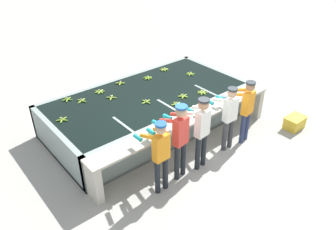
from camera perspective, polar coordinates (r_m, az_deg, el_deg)
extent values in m
plane|color=#A3A099|center=(7.67, 4.71, -6.77)|extent=(80.00, 80.00, 0.00)
cube|color=gray|center=(8.75, -3.35, -1.20)|extent=(5.11, 2.63, 0.06)
cube|color=gray|center=(7.71, 2.21, -2.46)|extent=(5.11, 0.12, 0.87)
cube|color=gray|center=(9.47, -8.04, 3.99)|extent=(5.11, 0.12, 0.87)
cube|color=gray|center=(7.58, -18.70, -5.01)|extent=(0.12, 2.63, 0.87)
cube|color=gray|center=(10.05, 8.02, 5.65)|extent=(0.12, 2.63, 0.87)
cube|color=black|center=(8.53, -3.44, 1.26)|extent=(4.87, 2.39, 0.80)
cube|color=gray|center=(7.39, -7.62, -4.44)|extent=(0.06, 0.80, 0.87)
cube|color=gray|center=(8.00, 0.01, -1.07)|extent=(0.06, 0.80, 0.87)
cube|color=gray|center=(8.77, 6.41, 1.79)|extent=(0.06, 0.80, 0.87)
cube|color=#B7B2A3|center=(7.32, 3.76, -0.72)|extent=(5.11, 0.45, 0.05)
cube|color=#B7B2A3|center=(6.46, -12.75, -11.41)|extent=(0.16, 0.41, 0.82)
cube|color=#B7B2A3|center=(9.20, 14.87, 2.17)|extent=(0.16, 0.41, 0.82)
cylinder|color=#1E2328|center=(6.45, -1.83, -10.73)|extent=(0.11, 0.11, 0.78)
cylinder|color=#1E2328|center=(6.55, -0.47, -9.97)|extent=(0.11, 0.11, 0.78)
cube|color=orange|center=(6.08, -1.21, -5.64)|extent=(0.32, 0.18, 0.55)
sphere|color=tan|center=(5.85, -1.25, -2.41)|extent=(0.21, 0.21, 0.21)
cylinder|color=#1E5199|center=(5.80, -1.26, -1.62)|extent=(0.22, 0.22, 0.04)
cylinder|color=orange|center=(6.05, -3.92, -3.72)|extent=(0.09, 0.31, 0.18)
cylinder|color=#1EA3AD|center=(6.31, -5.27, -3.97)|extent=(0.09, 0.20, 0.08)
cylinder|color=orange|center=(6.21, -1.59, -2.61)|extent=(0.09, 0.31, 0.18)
cylinder|color=#1EA3AD|center=(6.47, -3.00, -2.91)|extent=(0.09, 0.20, 0.08)
cylinder|color=#1E2328|center=(6.74, 1.56, -8.28)|extent=(0.11, 0.11, 0.84)
cylinder|color=#1E2328|center=(6.86, 2.66, -7.48)|extent=(0.11, 0.11, 0.84)
cube|color=#DB3D33|center=(6.37, 2.24, -2.85)|extent=(0.34, 0.21, 0.59)
sphere|color=tan|center=(6.14, 2.32, 0.58)|extent=(0.23, 0.23, 0.23)
cylinder|color=#1E5199|center=(6.08, 2.34, 1.42)|extent=(0.24, 0.24, 0.04)
cylinder|color=#DB3D33|center=(6.29, -0.40, -1.00)|extent=(0.12, 0.32, 0.18)
cylinder|color=#1EA3AD|center=(6.52, -2.02, -1.45)|extent=(0.11, 0.21, 0.08)
cylinder|color=#DB3D33|center=(6.50, 1.50, 0.12)|extent=(0.12, 0.32, 0.18)
cylinder|color=#1EA3AD|center=(6.72, -0.14, -0.36)|extent=(0.11, 0.21, 0.08)
cylinder|color=#1E2328|center=(7.02, 5.20, -6.64)|extent=(0.11, 0.11, 0.83)
cylinder|color=#1E2328|center=(7.14, 6.23, -5.93)|extent=(0.11, 0.11, 0.83)
cube|color=white|center=(6.68, 6.03, -1.46)|extent=(0.34, 0.20, 0.58)
sphere|color=tan|center=(6.46, 6.23, 1.80)|extent=(0.22, 0.22, 0.22)
cylinder|color=#282D33|center=(6.41, 6.28, 2.59)|extent=(0.23, 0.23, 0.04)
cylinder|color=white|center=(6.60, 3.56, 0.33)|extent=(0.11, 0.32, 0.18)
cylinder|color=teal|center=(6.82, 1.94, -0.11)|extent=(0.10, 0.21, 0.08)
cylinder|color=white|center=(6.81, 5.33, 1.32)|extent=(0.11, 0.32, 0.18)
cylinder|color=teal|center=(7.03, 3.70, 0.85)|extent=(0.10, 0.21, 0.08)
cylinder|color=#38383D|center=(7.66, 9.83, -3.62)|extent=(0.11, 0.11, 0.78)
cylinder|color=#38383D|center=(7.79, 10.86, -3.10)|extent=(0.11, 0.11, 0.78)
cube|color=white|center=(7.37, 10.83, 0.92)|extent=(0.33, 0.19, 0.55)
sphere|color=tan|center=(7.18, 11.14, 3.77)|extent=(0.21, 0.21, 0.21)
cylinder|color=#282D33|center=(7.14, 11.22, 4.45)|extent=(0.22, 0.22, 0.04)
cylinder|color=white|center=(7.32, 8.70, 2.63)|extent=(0.10, 0.31, 0.18)
cylinder|color=#1EA3AD|center=(7.56, 7.28, 2.26)|extent=(0.09, 0.20, 0.08)
cylinder|color=white|center=(7.53, 10.44, 3.31)|extent=(0.10, 0.31, 0.18)
cylinder|color=#1EA3AD|center=(7.76, 9.00, 2.93)|extent=(0.09, 0.20, 0.08)
cylinder|color=navy|center=(7.99, 12.86, -2.38)|extent=(0.11, 0.11, 0.78)
cylinder|color=navy|center=(8.15, 13.54, -1.78)|extent=(0.11, 0.11, 0.78)
cube|color=orange|center=(7.74, 13.78, 2.06)|extent=(0.34, 0.22, 0.55)
sphere|color=#9E704C|center=(7.55, 14.17, 4.80)|extent=(0.21, 0.21, 0.21)
cylinder|color=#282D33|center=(7.51, 14.26, 5.45)|extent=(0.22, 0.22, 0.04)
cylinder|color=orange|center=(7.62, 11.74, 3.48)|extent=(0.13, 0.32, 0.18)
cylinder|color=teal|center=(7.80, 10.03, 2.97)|extent=(0.12, 0.21, 0.08)
cylinder|color=orange|center=(7.87, 12.91, 4.29)|extent=(0.13, 0.32, 0.18)
cylinder|color=teal|center=(8.05, 11.22, 3.78)|extent=(0.12, 0.21, 0.08)
ellipsoid|color=#8CB738|center=(9.39, 3.79, 7.03)|extent=(0.17, 0.12, 0.04)
ellipsoid|color=#8CB738|center=(9.40, 4.12, 7.05)|extent=(0.04, 0.17, 0.04)
ellipsoid|color=#8CB738|center=(9.45, 4.21, 7.18)|extent=(0.17, 0.12, 0.04)
ellipsoid|color=#8CB738|center=(9.48, 3.98, 7.28)|extent=(0.17, 0.12, 0.04)
ellipsoid|color=#8CB738|center=(9.47, 3.65, 7.26)|extent=(0.04, 0.17, 0.04)
ellipsoid|color=#8CB738|center=(9.42, 3.56, 7.14)|extent=(0.17, 0.12, 0.04)
cylinder|color=tan|center=(9.42, 3.89, 7.36)|extent=(0.03, 0.03, 0.04)
ellipsoid|color=#9EC642|center=(9.74, -0.39, 8.00)|extent=(0.17, 0.07, 0.04)
ellipsoid|color=#9EC642|center=(9.76, -0.62, 8.06)|extent=(0.15, 0.14, 0.04)
ellipsoid|color=#9EC642|center=(9.75, -0.89, 8.03)|extent=(0.04, 0.17, 0.04)
ellipsoid|color=#9EC642|center=(9.71, -1.00, 7.93)|extent=(0.16, 0.13, 0.04)
ellipsoid|color=#9EC642|center=(9.67, -0.86, 7.83)|extent=(0.17, 0.08, 0.04)
ellipsoid|color=#9EC642|center=(9.66, -0.58, 7.82)|extent=(0.10, 0.17, 0.04)
ellipsoid|color=#9EC642|center=(9.69, -0.37, 7.89)|extent=(0.11, 0.17, 0.04)
cylinder|color=tan|center=(9.70, -0.68, 8.13)|extent=(0.03, 0.03, 0.04)
ellipsoid|color=#7FAD33|center=(7.53, -18.07, -1.00)|extent=(0.13, 0.16, 0.04)
ellipsoid|color=#7FAD33|center=(7.55, -17.63, -0.84)|extent=(0.13, 0.16, 0.04)
ellipsoid|color=#7FAD33|center=(7.61, -17.67, -0.60)|extent=(0.17, 0.08, 0.04)
ellipsoid|color=#7FAD33|center=(7.63, -18.14, -0.61)|extent=(0.04, 0.17, 0.04)
ellipsoid|color=#7FAD33|center=(7.58, -18.39, -0.86)|extent=(0.17, 0.09, 0.04)
cylinder|color=tan|center=(7.56, -18.02, -0.55)|extent=(0.03, 0.03, 0.04)
ellipsoid|color=#8CB738|center=(8.24, 2.47, 3.48)|extent=(0.08, 0.17, 0.04)
ellipsoid|color=#8CB738|center=(8.19, 2.27, 3.30)|extent=(0.16, 0.12, 0.04)
ellipsoid|color=#8CB738|center=(8.15, 2.58, 3.14)|extent=(0.16, 0.13, 0.04)
ellipsoid|color=#8CB738|center=(8.17, 2.99, 3.23)|extent=(0.09, 0.17, 0.04)
ellipsoid|color=#8CB738|center=(8.23, 2.92, 3.43)|extent=(0.17, 0.04, 0.04)
cylinder|color=tan|center=(8.18, 2.65, 3.54)|extent=(0.03, 0.03, 0.04)
ellipsoid|color=#93BC3D|center=(8.54, -11.91, 3.85)|extent=(0.15, 0.15, 0.04)
ellipsoid|color=#93BC3D|center=(8.54, -11.60, 3.90)|extent=(0.06, 0.17, 0.04)
ellipsoid|color=#93BC3D|center=(8.58, -11.45, 4.04)|extent=(0.16, 0.12, 0.04)
ellipsoid|color=#93BC3D|center=(8.62, -11.58, 4.16)|extent=(0.17, 0.09, 0.04)
ellipsoid|color=#93BC3D|center=(8.63, -11.88, 4.17)|extent=(0.09, 0.17, 0.04)
ellipsoid|color=#93BC3D|center=(8.61, -12.14, 4.06)|extent=(0.12, 0.16, 0.04)
ellipsoid|color=#93BC3D|center=(8.57, -12.15, 3.92)|extent=(0.17, 0.05, 0.04)
cylinder|color=tan|center=(8.57, -11.84, 4.23)|extent=(0.03, 0.03, 0.04)
ellipsoid|color=#75A333|center=(8.35, -17.19, 2.43)|extent=(0.12, 0.17, 0.04)
ellipsoid|color=#75A333|center=(8.38, -16.82, 2.59)|extent=(0.14, 0.15, 0.04)
ellipsoid|color=#75A333|center=(8.43, -16.92, 2.77)|extent=(0.17, 0.10, 0.04)
ellipsoid|color=#75A333|center=(8.44, -17.36, 2.72)|extent=(0.05, 0.17, 0.04)
ellipsoid|color=#75A333|center=(8.39, -17.52, 2.51)|extent=(0.17, 0.07, 0.04)
cylinder|color=tan|center=(8.38, -17.20, 2.82)|extent=(0.03, 0.03, 0.04)
ellipsoid|color=#7FAD33|center=(9.17, -3.23, 6.44)|extent=(0.12, 0.16, 0.04)
ellipsoid|color=#7FAD33|center=(9.21, -3.25, 6.56)|extent=(0.17, 0.06, 0.04)
ellipsoid|color=#7FAD33|center=(9.24, -3.49, 6.62)|extent=(0.15, 0.14, 0.04)
ellipsoid|color=#7FAD33|center=(9.22, -3.78, 6.58)|extent=(0.05, 0.17, 0.04)
ellipsoid|color=#7FAD33|center=(9.18, -3.90, 6.46)|extent=(0.16, 0.12, 0.04)
ellipsoid|color=#7FAD33|center=(9.15, -3.75, 6.36)|extent=(0.17, 0.09, 0.04)
ellipsoid|color=#7FAD33|center=(9.14, -3.45, 6.35)|extent=(0.09, 0.17, 0.04)
cylinder|color=tan|center=(9.17, -3.56, 6.68)|extent=(0.03, 0.03, 0.04)
ellipsoid|color=#93BC3D|center=(8.28, -9.78, 3.18)|extent=(0.14, 0.15, 0.04)
ellipsoid|color=#93BC3D|center=(8.25, -10.23, 3.01)|extent=(0.15, 0.14, 0.04)
ellipsoid|color=#93BC3D|center=(8.19, -9.94, 2.82)|extent=(0.14, 0.15, 0.04)
ellipsoid|color=#93BC3D|center=(8.22, -9.49, 2.99)|extent=(0.15, 0.14, 0.04)
cylinder|color=tan|center=(8.22, -9.88, 3.22)|extent=(0.03, 0.03, 0.04)
ellipsoid|color=#8CB738|center=(7.91, -4.12, 2.17)|extent=(0.17, 0.06, 0.04)
ellipsoid|color=#8CB738|center=(7.91, -3.55, 2.19)|extent=(0.06, 0.17, 0.04)
ellipsoid|color=#8CB738|center=(7.97, -3.56, 2.46)|extent=(0.17, 0.06, 0.04)
ellipsoid|color=#8CB738|center=(7.98, -4.12, 2.44)|extent=(0.06, 0.17, 0.04)
cylinder|color=tan|center=(7.92, -3.85, 2.54)|extent=(0.03, 0.03, 0.04)
ellipsoid|color=#9EC642|center=(8.94, -8.00, 5.52)|extent=(0.15, 0.14, 0.04)
ellipsoid|color=#9EC642|center=(9.00, -8.30, 5.67)|extent=(0.14, 0.15, 0.04)
ellipsoid|color=#9EC642|center=(8.96, -8.70, 5.51)|extent=(0.15, 0.14, 0.04)
ellipsoid|color=#9EC642|center=(8.90, -8.39, 5.37)|extent=(0.14, 0.15, 0.04)
cylinder|color=tan|center=(8.94, -8.36, 5.72)|extent=(0.03, 0.03, 0.04)
ellipsoid|color=#8CB738|center=(7.85, 1.74, 2.03)|extent=(0.17, 0.07, 0.04)
ellipsoid|color=#8CB738|center=(7.86, 1.27, 2.05)|extent=(0.06, 0.17, 0.04)
ellipsoid|color=#8CB738|center=(7.80, 1.10, 1.83)|extent=(0.17, 0.11, 0.04)
ellipsoid|color=#8CB738|center=(7.77, 1.47, 1.69)|extent=(0.14, 0.15, 0.04)
ellipsoid|color=#8CB738|center=(7.80, 1.86, 1.81)|extent=(0.11, 0.17, 0.04)
cylinder|color=tan|center=(7.80, 1.49, 2.11)|extent=(0.03, 0.03, 0.04)
ellipsoid|color=#93BC3D|center=(8.36, 5.89, 3.79)|extent=(0.16, 0.12, 0.04)
ellipsoid|color=#93BC3D|center=(8.38, 6.21, 3.81)|extent=(0.05, 0.17, 0.04)
ellipsoid|color=#93BC3D|center=(8.42, 6.35, 3.94)|extent=(0.15, 0.14, 0.04)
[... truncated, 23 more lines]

